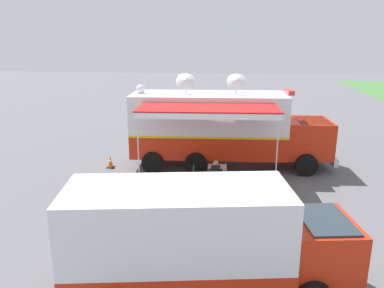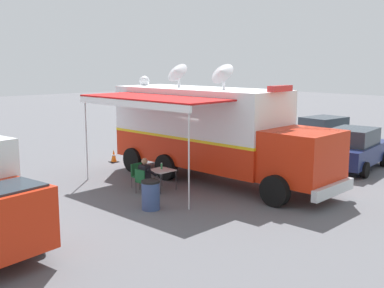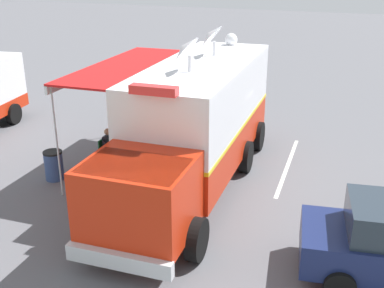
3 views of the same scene
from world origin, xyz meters
The scene contains 12 objects.
ground_plane centered at (0.00, 0.00, 0.00)m, with size 100.00×100.00×0.00m, color #5B5B60.
lot_stripe centered at (-2.39, -1.52, 0.00)m, with size 0.12×4.80×0.01m, color silver.
command_truck centered at (-0.01, 0.75, 1.95)m, with size 5.26×9.61×4.53m.
folding_table centered at (2.37, 0.56, 0.67)m, with size 0.84×0.84×0.73m.
water_bottle centered at (2.27, 0.46, 0.83)m, with size 0.07×0.07×0.22m.
folding_chair_at_table centered at (3.17, 0.53, 0.51)m, with size 0.51×0.51×0.87m.
folding_chair_beside_table centered at (2.73, -0.29, 0.51)m, with size 0.51×0.51×0.87m.
seated_responder centered at (2.98, 0.52, 0.65)m, with size 0.68×0.57×1.25m.
trash_bin centered at (4.05, 2.10, 0.46)m, with size 0.57×0.57×0.91m.
traffic_cone centered at (0.90, -4.62, 0.28)m, with size 0.36×0.36×0.58m.
car_behind_truck centered at (-8.48, 0.41, 0.88)m, with size 4.30×2.22×1.76m.
car_far_corner centered at (-5.70, 3.52, 0.88)m, with size 4.44×2.52×1.76m.
Camera 2 is at (12.81, 13.33, 4.48)m, focal length 44.72 mm.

